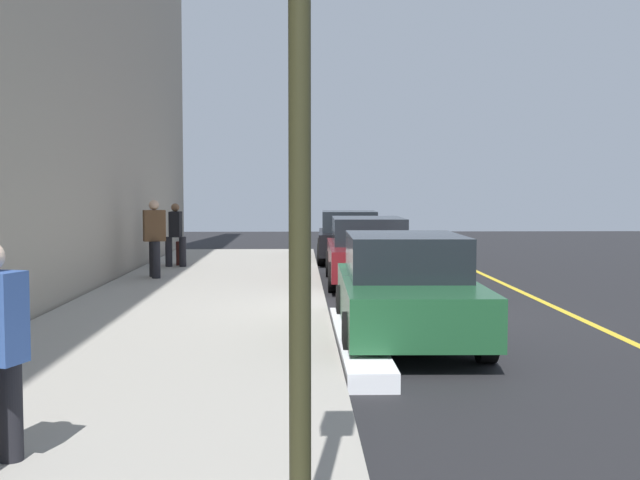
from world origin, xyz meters
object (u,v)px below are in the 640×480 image
(pedestrian_brown_coat, at_px, (154,236))
(rolling_suitcase, at_px, (181,253))
(parked_car_black, at_px, (349,236))
(pedestrian_black_coat, at_px, (176,233))
(parked_car_maroon, at_px, (368,251))
(parked_car_green, at_px, (406,288))
(traffic_light_pole, at_px, (300,52))

(pedestrian_brown_coat, relative_size, rolling_suitcase, 1.79)
(parked_car_black, bearing_deg, pedestrian_black_coat, -57.49)
(parked_car_maroon, xyz_separation_m, parked_car_green, (6.90, -0.07, -0.00))
(pedestrian_black_coat, relative_size, rolling_suitcase, 1.67)
(parked_car_green, distance_m, pedestrian_black_coat, 10.62)
(parked_car_maroon, relative_size, traffic_light_pole, 1.21)
(pedestrian_brown_coat, bearing_deg, rolling_suitcase, 177.03)
(parked_car_green, bearing_deg, parked_car_maroon, 179.40)
(parked_car_black, relative_size, pedestrian_brown_coat, 2.38)
(pedestrian_brown_coat, xyz_separation_m, traffic_light_pole, (13.91, 3.30, 1.78))
(parked_car_black, xyz_separation_m, parked_car_green, (12.51, 0.01, 0.00))
(pedestrian_brown_coat, height_order, rolling_suitcase, pedestrian_brown_coat)
(parked_car_maroon, height_order, pedestrian_black_coat, pedestrian_black_coat)
(pedestrian_black_coat, bearing_deg, parked_car_green, 26.45)
(parked_car_black, height_order, pedestrian_brown_coat, pedestrian_brown_coat)
(traffic_light_pole, relative_size, rolling_suitcase, 4.04)
(parked_car_maroon, bearing_deg, pedestrian_brown_coat, -90.61)
(pedestrian_black_coat, xyz_separation_m, rolling_suitcase, (-0.46, 0.07, -0.56))
(parked_car_maroon, relative_size, rolling_suitcase, 4.87)
(pedestrian_brown_coat, height_order, traffic_light_pole, traffic_light_pole)
(pedestrian_brown_coat, distance_m, rolling_suitcase, 3.08)
(parked_car_black, bearing_deg, parked_car_maroon, 0.86)
(rolling_suitcase, bearing_deg, parked_car_maroon, 57.09)
(parked_car_maroon, distance_m, rolling_suitcase, 5.64)
(parked_car_maroon, xyz_separation_m, pedestrian_black_coat, (-2.60, -4.80, 0.27))
(parked_car_green, xyz_separation_m, rolling_suitcase, (-9.96, -4.66, -0.29))
(parked_car_black, relative_size, parked_car_green, 0.94)
(pedestrian_black_coat, distance_m, traffic_light_pole, 16.87)
(parked_car_maroon, bearing_deg, pedestrian_black_coat, -118.46)
(parked_car_black, relative_size, rolling_suitcase, 4.25)
(parked_car_green, xyz_separation_m, pedestrian_black_coat, (-9.51, -4.73, 0.27))
(parked_car_black, height_order, parked_car_green, same)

